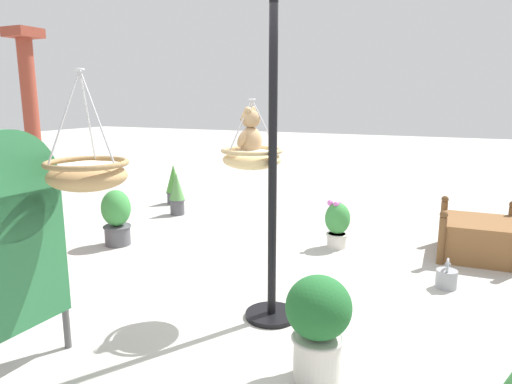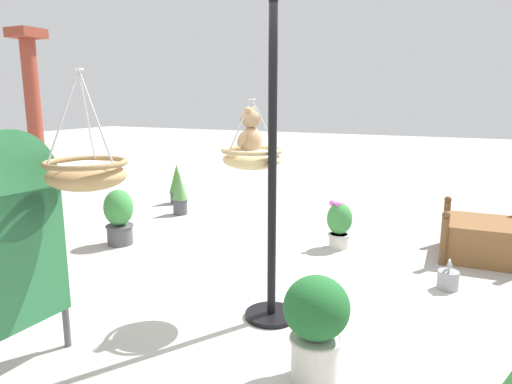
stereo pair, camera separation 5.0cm
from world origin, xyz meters
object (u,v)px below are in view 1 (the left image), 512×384
object	(u,v)px
hanging_basket_with_teddy	(252,157)
wooden_planter_box	(477,237)
display_sign_board	(16,235)
potted_plant_conical_shrub	(117,217)
potted_plant_fern_front	(337,223)
potted_plant_bushy_green	(318,322)
potted_plant_small_succulent	(177,193)
teddy_bear	(250,136)
display_pole_central	(272,220)
greenhouse_pillar_left	(35,153)
watering_can	(446,277)
hanging_basket_left_high	(87,173)
potted_plant_tall_leafy	(174,184)

from	to	relation	value
hanging_basket_with_teddy	wooden_planter_box	distance (m)	3.09
display_sign_board	potted_plant_conical_shrub	bearing A→B (deg)	28.82
potted_plant_fern_front	potted_plant_bushy_green	size ratio (longest dim) A/B	0.84
hanging_basket_with_teddy	potted_plant_small_succulent	xyz separation A→B (m)	(2.46, 2.46, -0.98)
potted_plant_bushy_green	display_sign_board	xyz separation A→B (m)	(-0.72, 1.80, 0.56)
teddy_bear	potted_plant_small_succulent	distance (m)	3.65
display_pole_central	greenhouse_pillar_left	world-z (taller)	display_pole_central
potted_plant_fern_front	watering_can	world-z (taller)	potted_plant_fern_front
display_pole_central	potted_plant_bushy_green	distance (m)	1.01
potted_plant_bushy_green	watering_can	xyz separation A→B (m)	(1.95, -0.71, -0.29)
teddy_bear	potted_plant_fern_front	world-z (taller)	teddy_bear
display_pole_central	hanging_basket_left_high	world-z (taller)	display_pole_central
display_pole_central	hanging_basket_with_teddy	distance (m)	0.56
display_sign_board	wooden_planter_box	bearing A→B (deg)	-36.31
potted_plant_bushy_green	hanging_basket_with_teddy	bearing A→B (deg)	46.03
hanging_basket_left_high	wooden_planter_box	bearing A→B (deg)	-34.47
hanging_basket_left_high	potted_plant_small_succulent	world-z (taller)	hanging_basket_left_high
display_pole_central	watering_can	size ratio (longest dim) A/B	7.55
greenhouse_pillar_left	potted_plant_fern_front	xyz separation A→B (m)	(1.79, -2.97, -0.92)
wooden_planter_box	watering_can	xyz separation A→B (m)	(-1.11, 0.27, -0.14)
potted_plant_bushy_green	potted_plant_conical_shrub	bearing A→B (deg)	61.71
greenhouse_pillar_left	teddy_bear	bearing A→B (deg)	-92.48
teddy_bear	display_sign_board	size ratio (longest dim) A/B	0.26
hanging_basket_left_high	watering_can	distance (m)	3.44
potted_plant_tall_leafy	watering_can	size ratio (longest dim) A/B	1.96
wooden_planter_box	potted_plant_conical_shrub	bearing A→B (deg)	108.70
potted_plant_bushy_green	watering_can	size ratio (longest dim) A/B	2.02
teddy_bear	potted_plant_tall_leafy	size ratio (longest dim) A/B	0.61
teddy_bear	display_pole_central	bearing A→B (deg)	-118.92
potted_plant_bushy_green	display_sign_board	size ratio (longest dim) A/B	0.44
wooden_planter_box	potted_plant_bushy_green	distance (m)	3.22
display_pole_central	potted_plant_small_succulent	bearing A→B (deg)	46.06
greenhouse_pillar_left	wooden_planter_box	bearing A→B (deg)	-64.90
display_pole_central	teddy_bear	xyz separation A→B (m)	(0.15, 0.27, 0.66)
hanging_basket_with_teddy	wooden_planter_box	bearing A→B (deg)	-39.27
teddy_bear	potted_plant_bushy_green	bearing A→B (deg)	-133.26
hanging_basket_with_teddy	teddy_bear	distance (m)	0.18
hanging_basket_with_teddy	hanging_basket_left_high	distance (m)	1.39
teddy_bear	potted_plant_tall_leafy	distance (m)	4.42
potted_plant_fern_front	potted_plant_conical_shrub	bearing A→B (deg)	112.51
hanging_basket_left_high	potted_plant_bushy_green	size ratio (longest dim) A/B	1.08
potted_plant_conical_shrub	display_sign_board	size ratio (longest dim) A/B	0.43
display_pole_central	wooden_planter_box	world-z (taller)	display_pole_central
hanging_basket_with_teddy	potted_plant_tall_leafy	xyz separation A→B (m)	(3.09, 2.95, -0.98)
hanging_basket_with_teddy	potted_plant_conical_shrub	xyz separation A→B (m)	(0.85, 2.26, -0.96)
wooden_planter_box	display_sign_board	bearing A→B (deg)	143.69
potted_plant_tall_leafy	potted_plant_small_succulent	distance (m)	0.81
hanging_basket_left_high	potted_plant_fern_front	distance (m)	3.44
display_sign_board	hanging_basket_left_high	bearing A→B (deg)	-53.63
potted_plant_conical_shrub	display_sign_board	world-z (taller)	display_sign_board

